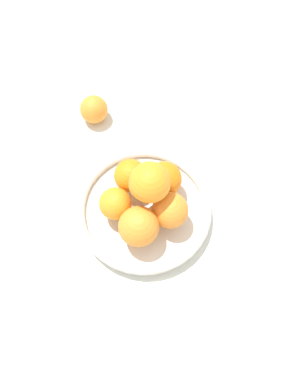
# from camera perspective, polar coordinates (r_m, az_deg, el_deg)

# --- Properties ---
(ground_plane) EXTENTS (4.00, 4.00, 0.00)m
(ground_plane) POSITION_cam_1_polar(r_m,az_deg,el_deg) (0.84, 0.00, -3.21)
(ground_plane) COLOR silver
(fruit_bowl) EXTENTS (0.29, 0.29, 0.04)m
(fruit_bowl) POSITION_cam_1_polar(r_m,az_deg,el_deg) (0.82, 0.00, -2.69)
(fruit_bowl) COLOR silver
(fruit_bowl) RESTS_ON ground_plane
(orange_pile) EXTENTS (0.20, 0.18, 0.14)m
(orange_pile) POSITION_cam_1_polar(r_m,az_deg,el_deg) (0.75, 0.33, -0.59)
(orange_pile) COLOR orange
(orange_pile) RESTS_ON fruit_bowl
(stray_orange) EXTENTS (0.07, 0.07, 0.07)m
(stray_orange) POSITION_cam_1_polar(r_m,az_deg,el_deg) (0.95, -7.64, 12.36)
(stray_orange) COLOR orange
(stray_orange) RESTS_ON ground_plane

